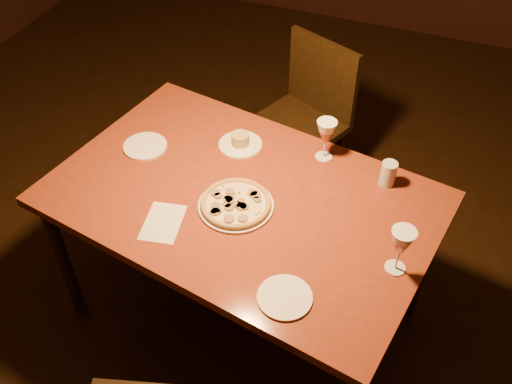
% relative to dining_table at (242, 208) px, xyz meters
% --- Properties ---
extents(floor, '(7.00, 7.00, 0.00)m').
position_rel_dining_table_xyz_m(floor, '(0.01, -0.23, -0.76)').
color(floor, black).
rests_on(floor, ground).
extents(dining_table, '(1.72, 1.26, 0.84)m').
position_rel_dining_table_xyz_m(dining_table, '(0.00, 0.00, 0.00)').
color(dining_table, maroon).
rests_on(dining_table, floor).
extents(chair_far, '(0.61, 0.61, 0.96)m').
position_rel_dining_table_xyz_m(chair_far, '(-0.04, 1.01, -0.22)').
color(chair_far, black).
rests_on(chair_far, floor).
extents(pizza_plate, '(0.31, 0.31, 0.03)m').
position_rel_dining_table_xyz_m(pizza_plate, '(0.00, -0.07, 0.09)').
color(pizza_plate, white).
rests_on(pizza_plate, dining_table).
extents(ramekin_saucer, '(0.20, 0.20, 0.06)m').
position_rel_dining_table_xyz_m(ramekin_saucer, '(-0.13, 0.30, 0.09)').
color(ramekin_saucer, white).
rests_on(ramekin_saucer, dining_table).
extents(wine_glass_far, '(0.09, 0.09, 0.19)m').
position_rel_dining_table_xyz_m(wine_glass_far, '(0.24, 0.36, 0.17)').
color(wine_glass_far, '#C65852').
rests_on(wine_glass_far, dining_table).
extents(wine_glass_right, '(0.09, 0.09, 0.20)m').
position_rel_dining_table_xyz_m(wine_glass_right, '(0.67, -0.14, 0.17)').
color(wine_glass_right, '#C65852').
rests_on(wine_glass_right, dining_table).
extents(water_tumbler, '(0.07, 0.07, 0.11)m').
position_rel_dining_table_xyz_m(water_tumbler, '(0.54, 0.29, 0.13)').
color(water_tumbler, silver).
rests_on(water_tumbler, dining_table).
extents(side_plate_left, '(0.20, 0.20, 0.01)m').
position_rel_dining_table_xyz_m(side_plate_left, '(-0.53, 0.13, 0.08)').
color(side_plate_left, white).
rests_on(side_plate_left, dining_table).
extents(side_plate_near, '(0.19, 0.19, 0.01)m').
position_rel_dining_table_xyz_m(side_plate_near, '(0.34, -0.42, 0.08)').
color(side_plate_near, white).
rests_on(side_plate_near, dining_table).
extents(menu_card, '(0.18, 0.23, 0.00)m').
position_rel_dining_table_xyz_m(menu_card, '(-0.23, -0.26, 0.08)').
color(menu_card, silver).
rests_on(menu_card, dining_table).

